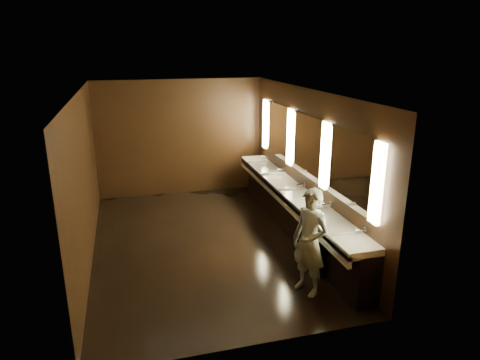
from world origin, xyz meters
name	(u,v)px	position (x,y,z in m)	size (l,w,h in m)	color
floor	(205,243)	(0.00, 0.00, 0.00)	(6.00, 6.00, 0.00)	black
ceiling	(200,92)	(0.00, 0.00, 2.80)	(4.00, 6.00, 0.02)	#2D2D2B
wall_back	(180,138)	(0.00, 3.00, 1.40)	(4.00, 0.02, 2.80)	black
wall_front	(250,243)	(0.00, -3.00, 1.40)	(4.00, 0.02, 2.80)	black
wall_left	(84,180)	(-2.00, 0.00, 1.40)	(0.02, 6.00, 2.80)	black
wall_right	(306,164)	(2.00, 0.00, 1.40)	(0.02, 6.00, 2.80)	black
sink_counter	(294,209)	(1.79, 0.00, 0.50)	(0.55, 5.40, 1.01)	black
mirror_band	(306,146)	(1.98, 0.00, 1.75)	(0.06, 5.03, 1.15)	#FFEFB4
person	(310,242)	(1.19, -2.04, 0.81)	(0.59, 0.39, 1.62)	#87B3CA
trash_bin	(319,259)	(1.58, -1.60, 0.25)	(0.33, 0.33, 0.51)	black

